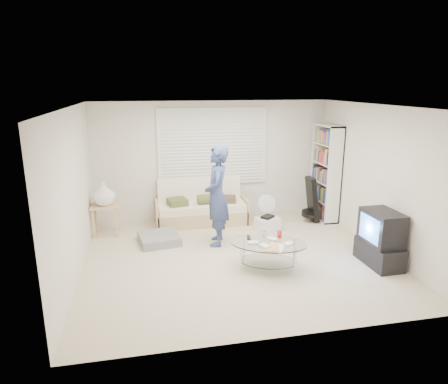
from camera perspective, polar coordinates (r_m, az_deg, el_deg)
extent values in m
plane|color=#B6A88D|center=(6.82, 1.77, -9.32)|extent=(5.00, 5.00, 0.00)
cube|color=silver|center=(8.56, -1.63, 4.54)|extent=(5.00, 0.02, 2.50)
cube|color=silver|center=(4.35, 8.75, -6.25)|extent=(5.00, 0.02, 2.50)
cube|color=silver|center=(6.33, -20.74, -0.26)|extent=(0.02, 4.50, 2.50)
cube|color=silver|center=(7.38, 21.10, 1.80)|extent=(0.02, 4.50, 2.50)
cube|color=white|center=(6.22, 1.96, 12.14)|extent=(5.00, 4.50, 0.02)
cube|color=white|center=(8.48, -1.61, 6.49)|extent=(2.32, 0.06, 1.62)
cube|color=black|center=(8.47, -1.59, 6.48)|extent=(2.20, 0.01, 1.50)
cube|color=silver|center=(8.44, -1.56, 6.45)|extent=(2.16, 0.04, 1.50)
cube|color=silver|center=(8.46, -1.58, 6.47)|extent=(2.32, 0.08, 1.62)
cube|color=tan|center=(8.39, -3.20, -3.50)|extent=(1.84, 0.74, 0.29)
cube|color=beige|center=(8.30, -3.20, -2.09)|extent=(1.77, 0.68, 0.15)
cube|color=beige|center=(8.52, -3.54, 0.29)|extent=(1.77, 0.20, 0.56)
cube|color=tan|center=(8.28, -9.53, -3.14)|extent=(0.06, 0.74, 0.52)
cube|color=tan|center=(8.53, 2.92, -2.40)|extent=(0.06, 0.74, 0.52)
cube|color=#494E2A|center=(8.18, -6.69, -1.43)|extent=(0.44, 0.44, 0.13)
cylinder|color=#494E2A|center=(8.21, -2.20, -1.00)|extent=(0.46, 0.20, 0.20)
cube|color=#413120|center=(8.36, 0.53, -1.03)|extent=(0.38, 0.38, 0.11)
cube|color=slate|center=(7.48, -9.23, -6.59)|extent=(0.80, 0.80, 0.16)
cube|color=tan|center=(7.95, -16.65, -1.90)|extent=(0.53, 0.42, 0.04)
cube|color=tan|center=(7.91, -18.11, -4.35)|extent=(0.04, 0.04, 0.57)
cube|color=tan|center=(7.87, -15.05, -4.22)|extent=(0.04, 0.04, 0.57)
cube|color=tan|center=(8.21, -17.88, -3.63)|extent=(0.04, 0.04, 0.57)
cube|color=tan|center=(8.17, -14.93, -3.49)|extent=(0.04, 0.04, 0.57)
imported|color=white|center=(7.89, -16.79, -0.21)|extent=(0.43, 0.43, 0.44)
cube|color=white|center=(8.74, 14.34, 2.69)|extent=(0.32, 0.85, 2.02)
cube|color=black|center=(8.57, 12.48, -1.01)|extent=(0.24, 0.34, 0.95)
cylinder|color=black|center=(8.64, 12.14, -3.03)|extent=(0.34, 0.35, 0.14)
cylinder|color=white|center=(8.42, 5.98, -4.45)|extent=(0.26, 0.26, 0.03)
cylinder|color=white|center=(8.36, 6.01, -3.38)|extent=(0.04, 0.04, 0.33)
cylinder|color=white|center=(8.28, 6.06, -1.62)|extent=(0.40, 0.19, 0.38)
cylinder|color=white|center=(8.28, 6.06, -1.62)|extent=(0.11, 0.08, 0.10)
cube|color=white|center=(8.01, 6.21, -4.58)|extent=(0.51, 0.41, 0.27)
cube|color=black|center=(7.96, 6.24, -3.53)|extent=(0.31, 0.30, 0.04)
cube|color=black|center=(6.98, 21.28, -8.20)|extent=(0.46, 0.83, 0.37)
cube|color=black|center=(6.82, 21.63, -4.74)|extent=(0.47, 0.70, 0.53)
cube|color=#5996E6|center=(6.70, 20.08, -4.93)|extent=(0.03, 0.53, 0.40)
ellipsoid|color=silver|center=(6.30, 6.40, -7.27)|extent=(1.38, 1.12, 0.02)
ellipsoid|color=silver|center=(6.42, 6.32, -9.77)|extent=(1.05, 0.85, 0.01)
cylinder|color=silver|center=(6.19, 2.40, -9.87)|extent=(0.03, 0.03, 0.41)
cylinder|color=silver|center=(6.18, 10.13, -10.19)|extent=(0.03, 0.03, 0.41)
cylinder|color=silver|center=(6.63, 2.83, -8.15)|extent=(0.03, 0.03, 0.41)
cylinder|color=silver|center=(6.61, 10.02, -8.44)|extent=(0.03, 0.03, 0.41)
cube|color=white|center=(6.22, 4.17, -7.25)|extent=(0.17, 0.12, 0.04)
cube|color=white|center=(6.39, 6.93, -6.70)|extent=(0.19, 0.19, 0.04)
cube|color=white|center=(6.24, 9.19, -7.34)|extent=(0.19, 0.19, 0.04)
cube|color=white|center=(6.11, 5.83, -7.71)|extent=(0.17, 0.19, 0.04)
cylinder|color=silver|center=(6.46, 5.71, -6.06)|extent=(0.07, 0.07, 0.11)
cylinder|color=red|center=(6.47, 7.93, -6.04)|extent=(0.07, 0.07, 0.12)
cube|color=black|center=(6.43, 3.54, -6.54)|extent=(0.09, 0.19, 0.02)
cube|color=white|center=(6.11, 7.36, -7.89)|extent=(0.37, 0.40, 0.01)
cube|color=tan|center=(6.09, 6.84, -7.88)|extent=(0.28, 0.34, 0.01)
imported|color=navy|center=(7.09, -1.02, -0.55)|extent=(0.56, 0.73, 1.81)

